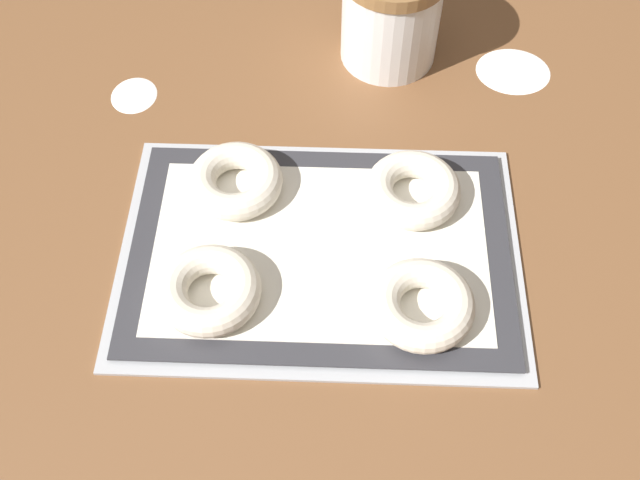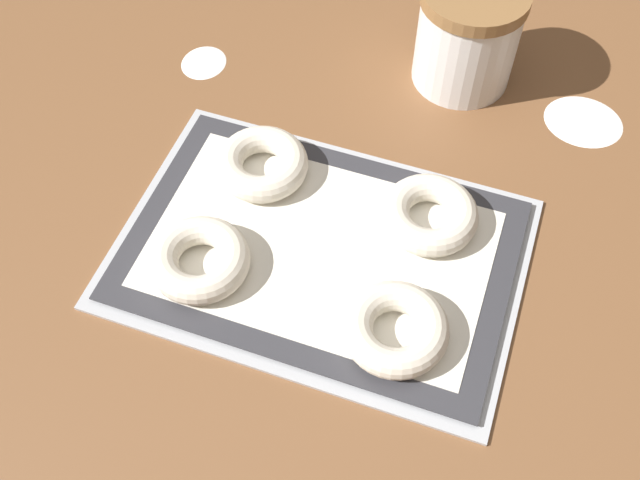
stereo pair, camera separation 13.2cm
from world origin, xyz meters
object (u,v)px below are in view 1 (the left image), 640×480
baking_tray (320,252)px  bagel_front_left (209,290)px  bagel_back_right (413,190)px  bagel_front_right (422,305)px  bagel_back_left (235,181)px  flour_canister (391,13)px

baking_tray → bagel_front_left: bearing=-149.3°
bagel_front_left → bagel_back_right: same height
bagel_front_right → bagel_back_left: same height
bagel_front_left → flour_canister: (0.18, 0.37, 0.04)m
bagel_back_right → bagel_back_left: bearing=178.3°
bagel_front_left → baking_tray: bearing=30.7°
bagel_back_left → bagel_back_right: (0.19, -0.01, 0.00)m
bagel_front_left → bagel_front_right: same height
baking_tray → bagel_back_right: size_ratio=4.08×
bagel_back_left → baking_tray: bearing=-38.3°
bagel_front_right → flour_canister: flour_canister is taller
baking_tray → bagel_back_right: bearing=35.2°
bagel_back_right → flour_canister: flour_canister is taller
bagel_back_left → bagel_back_right: size_ratio=1.00×
bagel_back_right → flour_canister: (-0.02, 0.24, 0.04)m
bagel_back_left → flour_canister: 0.29m
baking_tray → bagel_back_left: 0.12m
bagel_back_right → baking_tray: bearing=-144.8°
baking_tray → flour_canister: bearing=76.3°
bagel_front_left → bagel_back_right: (0.20, 0.13, 0.00)m
baking_tray → flour_canister: flour_canister is taller
baking_tray → flour_canister: size_ratio=3.26×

